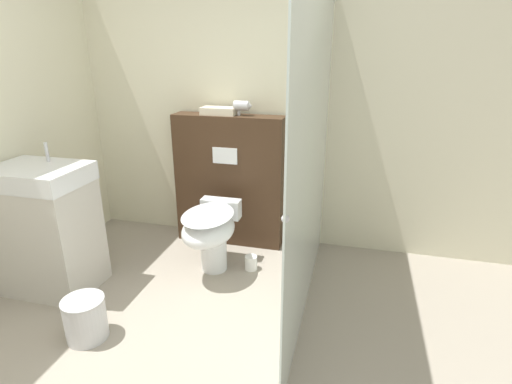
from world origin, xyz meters
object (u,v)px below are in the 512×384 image
Objects in this scene: toilet at (211,231)px; waste_bin at (85,319)px; hair_drier at (243,106)px; sink_vanity at (47,229)px.

toilet reaches higher than waste_bin.
hair_drier is at bearing 80.87° from toilet.
hair_drier is 1.99m from waste_bin.
waste_bin is at bearing -110.81° from hair_drier.
toilet is 0.57× the size of sink_vanity.
sink_vanity is 7.07× the size of hair_drier.
sink_vanity is 1.78m from hair_drier.
sink_vanity is (-1.08, -0.49, 0.11)m from toilet.
sink_vanity is at bearing -155.53° from toilet.
hair_drier reaches higher than sink_vanity.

